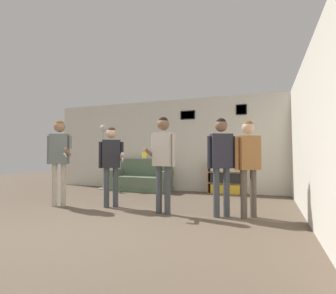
{
  "coord_description": "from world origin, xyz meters",
  "views": [
    {
      "loc": [
        2.43,
        -3.06,
        1.1
      ],
      "look_at": [
        0.48,
        2.15,
        1.23
      ],
      "focal_mm": 28.0,
      "sensor_mm": 36.0,
      "label": 1
    }
  ],
  "objects": [
    {
      "name": "ground_plane",
      "position": [
        0.0,
        0.0,
        0.0
      ],
      "size": [
        20.0,
        20.0,
        0.0
      ],
      "primitive_type": "plane",
      "color": "brown"
    },
    {
      "name": "person_player_foreground_left",
      "position": [
        -1.61,
        1.25,
        1.11
      ],
      "size": [
        0.59,
        0.41,
        1.79
      ],
      "color": "#B7AD99",
      "rests_on": "ground_plane"
    },
    {
      "name": "floor_lamp",
      "position": [
        -2.26,
        3.77,
        1.43
      ],
      "size": [
        0.28,
        0.28,
        1.97
      ],
      "color": "#ADA89E",
      "rests_on": "ground_plane"
    },
    {
      "name": "wall_back",
      "position": [
        0.0,
        4.34,
        1.35
      ],
      "size": [
        8.49,
        0.08,
        2.7
      ],
      "color": "silver",
      "rests_on": "ground_plane"
    },
    {
      "name": "bottle_on_floor",
      "position": [
        -1.33,
        3.23,
        0.1
      ],
      "size": [
        0.07,
        0.07,
        0.25
      ],
      "color": "#3D6638",
      "rests_on": "ground_plane"
    },
    {
      "name": "person_spectator_near_bookshelf",
      "position": [
        1.71,
        1.5,
        1.05
      ],
      "size": [
        0.45,
        0.34,
        1.71
      ],
      "color": "#3D4247",
      "rests_on": "ground_plane"
    },
    {
      "name": "person_watcher_holding_cup",
      "position": [
        0.68,
        1.37,
        1.09
      ],
      "size": [
        0.55,
        0.41,
        1.76
      ],
      "color": "#3D4247",
      "rests_on": "ground_plane"
    },
    {
      "name": "bookshelf",
      "position": [
        1.41,
        4.12,
        0.43
      ],
      "size": [
        0.95,
        0.3,
        0.87
      ],
      "color": "olive",
      "rests_on": "ground_plane"
    },
    {
      "name": "couch",
      "position": [
        -1.0,
        3.92,
        0.3
      ],
      "size": [
        1.74,
        0.8,
        0.93
      ],
      "color": "#5B7056",
      "rests_on": "ground_plane"
    },
    {
      "name": "wall_right",
      "position": [
        3.07,
        2.15,
        1.35
      ],
      "size": [
        0.06,
        6.71,
        2.7
      ],
      "color": "silver",
      "rests_on": "ground_plane"
    },
    {
      "name": "person_player_foreground_center",
      "position": [
        -0.53,
        1.54,
        1.0
      ],
      "size": [
        0.59,
        0.36,
        1.63
      ],
      "color": "#3D4247",
      "rests_on": "ground_plane"
    },
    {
      "name": "person_spectator_far_right",
      "position": [
        2.15,
        1.61,
        1.02
      ],
      "size": [
        0.42,
        0.37,
        1.66
      ],
      "color": "brown",
      "rests_on": "ground_plane"
    }
  ]
}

